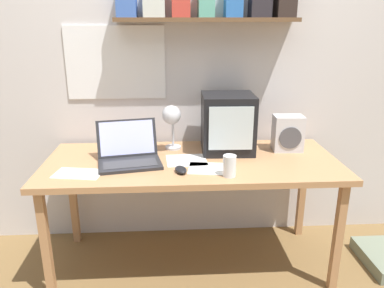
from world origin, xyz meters
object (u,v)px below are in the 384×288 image
crt_monitor (228,123)px  space_heater (288,133)px  laptop (129,152)px  corner_desk (192,169)px  printed_handout (186,160)px  desk_lamp (172,118)px  juice_glass (229,167)px  loose_paper_near_monitor (78,174)px  loose_paper_near_laptop (209,169)px  computer_mouse (181,170)px

crt_monitor → space_heater: crt_monitor is taller
space_heater → laptop: bearing=-168.5°
corner_desk → printed_handout: 0.07m
crt_monitor → desk_lamp: (-0.35, 0.00, 0.04)m
juice_glass → space_heater: bearing=42.6°
space_heater → loose_paper_near_monitor: bearing=-162.7°
space_heater → loose_paper_near_laptop: (-0.53, -0.29, -0.11)m
juice_glass → loose_paper_near_laptop: 0.16m
laptop → juice_glass: size_ratio=3.45×
loose_paper_near_monitor → printed_handout: 0.62m
loose_paper_near_monitor → loose_paper_near_laptop: (0.72, 0.03, 0.00)m
corner_desk → desk_lamp: desk_lamp is taller
corner_desk → space_heater: 0.66m
crt_monitor → laptop: size_ratio=0.90×
corner_desk → laptop: size_ratio=4.34×
crt_monitor → loose_paper_near_laptop: (-0.15, -0.31, -0.18)m
laptop → loose_paper_near_laptop: 0.48m
crt_monitor → laptop: (-0.61, -0.17, -0.12)m
crt_monitor → printed_handout: crt_monitor is taller
desk_lamp → computer_mouse: size_ratio=2.58×
laptop → space_heater: (0.99, 0.15, 0.05)m
crt_monitor → laptop: crt_monitor is taller
laptop → printed_handout: (0.34, -0.00, -0.06)m
corner_desk → crt_monitor: crt_monitor is taller
desk_lamp → space_heater: size_ratio=1.33×
crt_monitor → loose_paper_near_monitor: size_ratio=1.32×
corner_desk → juice_glass: 0.34m
laptop → juice_glass: bearing=-34.4°
computer_mouse → printed_handout: bearing=77.8°
juice_glass → printed_handout: juice_glass is taller
juice_glass → loose_paper_near_monitor: (-0.82, 0.08, -0.05)m
loose_paper_near_laptop → juice_glass: bearing=-47.4°
loose_paper_near_laptop → computer_mouse: bearing=-165.0°
space_heater → loose_paper_near_monitor: size_ratio=0.82×
laptop → loose_paper_near_monitor: 0.32m
crt_monitor → loose_paper_near_monitor: 0.95m
desk_lamp → corner_desk: bearing=-47.4°
desk_lamp → computer_mouse: (0.04, -0.35, -0.20)m
crt_monitor → printed_handout: (-0.27, -0.17, -0.18)m
computer_mouse → loose_paper_near_laptop: size_ratio=0.47×
desk_lamp → space_heater: bearing=4.8°
loose_paper_near_laptop → desk_lamp: bearing=123.3°
computer_mouse → printed_handout: (0.04, 0.18, -0.01)m
laptop → loose_paper_near_laptop: (0.46, -0.14, -0.06)m
crt_monitor → printed_handout: 0.36m
printed_handout → loose_paper_near_laptop: bearing=-49.4°
printed_handout → desk_lamp: bearing=116.2°
juice_glass → loose_paper_near_laptop: juice_glass is taller
printed_handout → crt_monitor: bearing=32.2°
juice_glass → computer_mouse: (-0.26, 0.07, -0.04)m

